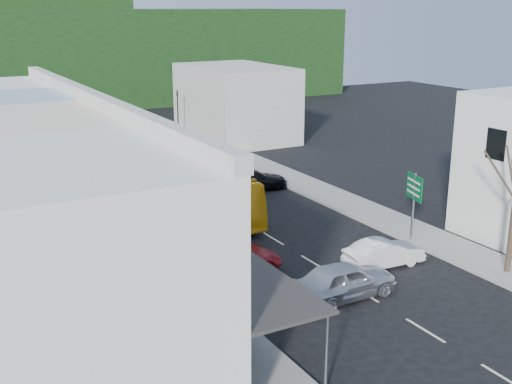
% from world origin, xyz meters
% --- Properties ---
extents(ground, '(120.00, 120.00, 0.00)m').
position_xyz_m(ground, '(0.00, 0.00, 0.00)').
color(ground, black).
rests_on(ground, ground).
extents(sidewalk_left, '(3.00, 52.00, 0.15)m').
position_xyz_m(sidewalk_left, '(-7.50, 10.00, 0.07)').
color(sidewalk_left, gray).
rests_on(sidewalk_left, ground).
extents(sidewalk_right, '(3.00, 52.00, 0.15)m').
position_xyz_m(sidewalk_right, '(7.50, 10.00, 0.07)').
color(sidewalk_right, gray).
rests_on(sidewalk_right, ground).
extents(shopfront_row, '(8.25, 30.00, 8.00)m').
position_xyz_m(shopfront_row, '(-12.49, 5.00, 4.00)').
color(shopfront_row, white).
rests_on(shopfront_row, ground).
extents(distant_block_right, '(8.00, 12.00, 7.00)m').
position_xyz_m(distant_block_right, '(11.00, 30.00, 3.50)').
color(distant_block_right, '#B7B2A8').
rests_on(distant_block_right, ground).
extents(hillside, '(80.00, 26.00, 14.00)m').
position_xyz_m(hillside, '(-1.45, 65.09, 6.73)').
color(hillside, black).
rests_on(hillside, ground).
extents(bus, '(2.90, 11.68, 3.10)m').
position_xyz_m(bus, '(-1.79, 10.28, 1.55)').
color(bus, '#F1AC10').
rests_on(bus, ground).
extents(car_silver, '(4.43, 1.87, 1.40)m').
position_xyz_m(car_silver, '(-1.06, -4.00, 0.70)').
color(car_silver, silver).
rests_on(car_silver, ground).
extents(car_white, '(4.51, 2.09, 1.40)m').
position_xyz_m(car_white, '(2.84, -2.00, 0.70)').
color(car_white, silver).
rests_on(car_white, ground).
extents(car_red, '(4.76, 2.31, 1.40)m').
position_xyz_m(car_red, '(-4.38, 0.80, 0.70)').
color(car_red, maroon).
rests_on(car_red, ground).
extents(car_black_near, '(4.71, 2.43, 1.40)m').
position_xyz_m(car_black_near, '(3.62, 13.28, 0.70)').
color(car_black_near, black).
rests_on(car_black_near, ground).
extents(car_black_far, '(4.60, 2.35, 1.40)m').
position_xyz_m(car_black_far, '(-1.95, 18.94, 0.70)').
color(car_black_far, black).
rests_on(car_black_far, ground).
extents(pedestrian_left, '(0.58, 0.70, 1.70)m').
position_xyz_m(pedestrian_left, '(-7.72, 3.55, 1.00)').
color(pedestrian_left, black).
rests_on(pedestrian_left, sidewalk_left).
extents(direction_sign, '(1.14, 1.85, 3.89)m').
position_xyz_m(direction_sign, '(6.40, -0.04, 1.94)').
color(direction_sign, '#045626').
rests_on(direction_sign, ground).
extents(traffic_signal, '(1.03, 1.24, 4.83)m').
position_xyz_m(traffic_signal, '(5.80, 31.96, 2.42)').
color(traffic_signal, black).
rests_on(traffic_signal, ground).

